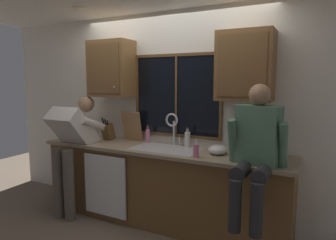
{
  "coord_description": "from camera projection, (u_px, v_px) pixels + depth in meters",
  "views": [
    {
      "loc": [
        1.67,
        -3.33,
        1.71
      ],
      "look_at": [
        0.11,
        -0.3,
        1.26
      ],
      "focal_mm": 31.97,
      "sensor_mm": 36.0,
      "label": 1
    }
  ],
  "objects": [
    {
      "name": "mixing_bowl",
      "position": [
        218.0,
        150.0,
        3.23
      ],
      "size": [
        0.21,
        0.21,
        0.1
      ],
      "primitive_type": "ellipsoid",
      "color": "silver",
      "rests_on": "countertop"
    },
    {
      "name": "person_sitting_on_counter",
      "position": [
        256.0,
        147.0,
        2.75
      ],
      "size": [
        0.54,
        0.63,
        1.26
      ],
      "color": "#262628",
      "rests_on": "countertop"
    },
    {
      "name": "dishwasher_front",
      "position": [
        105.0,
        186.0,
        3.59
      ],
      "size": [
        0.6,
        0.02,
        0.74
      ],
      "primitive_type": "cube",
      "color": "white"
    },
    {
      "name": "upper_cabinet_right",
      "position": [
        245.0,
        66.0,
        3.1
      ],
      "size": [
        0.57,
        0.36,
        0.72
      ],
      "color": "brown"
    },
    {
      "name": "knife_block",
      "position": [
        108.0,
        132.0,
        4.0
      ],
      "size": [
        0.12,
        0.18,
        0.32
      ],
      "color": "brown",
      "rests_on": "countertop"
    },
    {
      "name": "window_frame_left",
      "position": [
        137.0,
        95.0,
        3.92
      ],
      "size": [
        0.04,
        0.02,
        0.95
      ],
      "primitive_type": "cube",
      "color": "brown"
    },
    {
      "name": "sink",
      "position": [
        166.0,
        157.0,
        3.51
      ],
      "size": [
        0.8,
        0.46,
        0.21
      ],
      "color": "#B7B7BC",
      "rests_on": "lower_cabinet_run"
    },
    {
      "name": "upper_cabinet_left",
      "position": [
        111.0,
        69.0,
        3.88
      ],
      "size": [
        0.57,
        0.36,
        0.72
      ],
      "color": "brown"
    },
    {
      "name": "ceiling_downlight_left",
      "position": [
        78.0,
        8.0,
        3.47
      ],
      "size": [
        0.14,
        0.14,
        0.01
      ],
      "primitive_type": "cylinder",
      "color": "#FFEAB2"
    },
    {
      "name": "window_mullion_center",
      "position": [
        176.0,
        96.0,
        3.66
      ],
      "size": [
        0.02,
        0.02,
        0.95
      ],
      "primitive_type": "cube",
      "color": "brown"
    },
    {
      "name": "window_frame_top",
      "position": [
        176.0,
        55.0,
        3.6
      ],
      "size": [
        1.17,
        0.02,
        0.04
      ],
      "primitive_type": "cube",
      "color": "brown"
    },
    {
      "name": "soap_dispenser",
      "position": [
        196.0,
        150.0,
        3.08
      ],
      "size": [
        0.06,
        0.07,
        0.2
      ],
      "color": "pink",
      "rests_on": "countertop"
    },
    {
      "name": "bottle_tall_clear",
      "position": [
        187.0,
        139.0,
        3.55
      ],
      "size": [
        0.07,
        0.07,
        0.24
      ],
      "color": "silver",
      "rests_on": "countertop"
    },
    {
      "name": "window_frame_bottom",
      "position": [
        176.0,
        135.0,
        3.73
      ],
      "size": [
        1.17,
        0.02,
        0.04
      ],
      "primitive_type": "cube",
      "color": "brown"
    },
    {
      "name": "window_glass",
      "position": [
        177.0,
        96.0,
        3.67
      ],
      "size": [
        1.1,
        0.02,
        0.95
      ],
      "primitive_type": "cube",
      "color": "black"
    },
    {
      "name": "lower_cabinet_run",
      "position": [
        160.0,
        187.0,
        3.61
      ],
      "size": [
        3.01,
        0.58,
        0.88
      ],
      "primitive_type": "cube",
      "color": "brown",
      "rests_on": "floor"
    },
    {
      "name": "window_frame_right",
      "position": [
        221.0,
        97.0,
        3.41
      ],
      "size": [
        0.03,
        0.02,
        0.95
      ],
      "primitive_type": "cube",
      "color": "brown"
    },
    {
      "name": "faucet",
      "position": [
        173.0,
        125.0,
        3.62
      ],
      "size": [
        0.18,
        0.09,
        0.4
      ],
      "color": "silver",
      "rests_on": "countertop"
    },
    {
      "name": "back_wall",
      "position": [
        173.0,
        115.0,
        3.8
      ],
      "size": [
        5.41,
        0.12,
        2.55
      ],
      "primitive_type": "cube",
      "color": "silver",
      "rests_on": "floor"
    },
    {
      "name": "countertop",
      "position": [
        159.0,
        150.0,
        3.53
      ],
      "size": [
        3.07,
        0.62,
        0.04
      ],
      "primitive_type": "cube",
      "color": "gray",
      "rests_on": "lower_cabinet_run"
    },
    {
      "name": "cutting_board",
      "position": [
        132.0,
        126.0,
        3.93
      ],
      "size": [
        0.28,
        0.1,
        0.39
      ],
      "primitive_type": "cube",
      "rotation": [
        0.21,
        0.0,
        0.0
      ],
      "color": "#997047",
      "rests_on": "countertop"
    },
    {
      "name": "person_standing",
      "position": [
        72.0,
        142.0,
        3.78
      ],
      "size": [
        0.53,
        0.71,
        1.51
      ],
      "color": "#595147",
      "rests_on": "floor"
    },
    {
      "name": "bottle_green_glass",
      "position": [
        148.0,
        136.0,
        3.81
      ],
      "size": [
        0.05,
        0.05,
        0.23
      ],
      "color": "pink",
      "rests_on": "countertop"
    }
  ]
}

